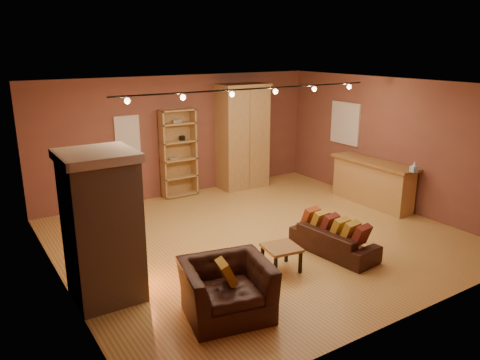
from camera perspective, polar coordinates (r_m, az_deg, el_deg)
floor at (r=8.81m, az=2.35°, el=-6.94°), size 7.00×7.00×0.00m
ceiling at (r=8.14m, az=2.58°, el=11.51°), size 7.00×7.00×0.00m
back_wall at (r=11.12m, az=-7.22°, el=5.36°), size 7.00×0.02×2.80m
left_wall at (r=7.04m, az=-21.59°, el=-1.98°), size 0.02×6.50×2.80m
right_wall at (r=10.72m, az=18.02°, el=4.29°), size 0.02×6.50×2.80m
fireplace at (r=6.69m, az=-16.39°, el=-5.50°), size 1.01×0.98×2.12m
back_window at (r=10.60m, az=-13.58°, el=5.33°), size 0.56×0.04×0.86m
bookcase at (r=11.03m, az=-7.65°, el=3.37°), size 0.84×0.33×2.06m
armoire at (r=11.59m, az=0.31°, el=5.35°), size 1.26×0.71×2.57m
bar_counter at (r=10.83m, az=15.81°, el=-0.28°), size 0.57×2.09×1.00m
tissue_box at (r=9.99m, az=20.45°, el=1.42°), size 0.15×0.15×0.23m
right_window at (r=11.58m, az=12.70°, el=6.77°), size 0.05×0.90×1.00m
loveseat at (r=8.19m, az=11.38°, el=-6.59°), size 0.63×1.60×0.69m
armchair at (r=6.24m, az=-1.65°, el=-12.12°), size 1.26×0.96×0.99m
coffee_table at (r=7.49m, az=5.07°, el=-8.48°), size 0.60×0.60×0.40m
track_rail at (r=8.31m, az=1.76°, el=10.83°), size 5.20×0.09×0.13m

